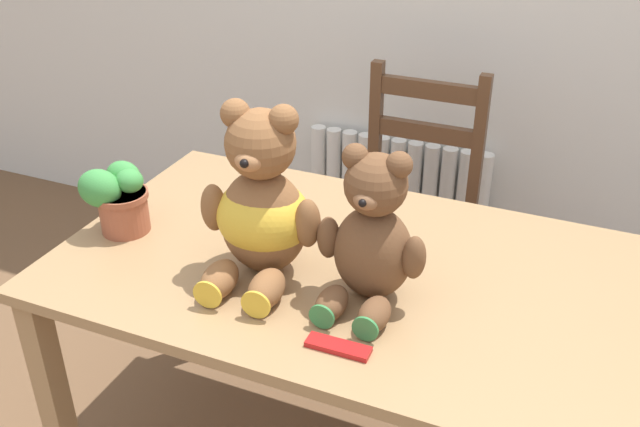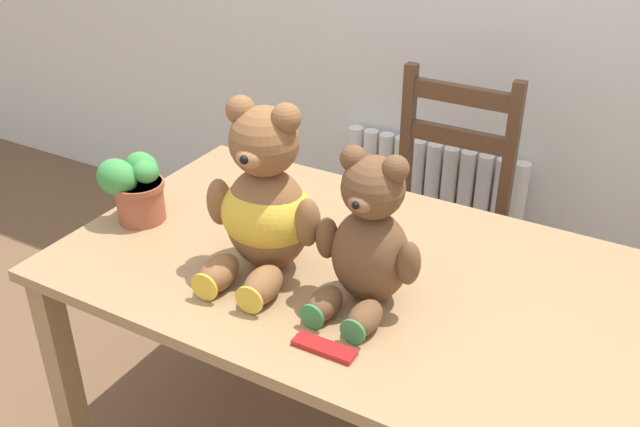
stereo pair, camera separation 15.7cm
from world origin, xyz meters
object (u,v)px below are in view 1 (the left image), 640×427
teddy_bear_right (372,237)px  chocolate_bar (338,347)px  wooden_chair_behind (410,217)px  potted_plant (118,197)px  teddy_bear_left (262,208)px

teddy_bear_right → chocolate_bar: 0.25m
teddy_bear_right → chocolate_bar: teddy_bear_right is taller
wooden_chair_behind → chocolate_bar: size_ratio=7.22×
wooden_chair_behind → teddy_bear_right: teddy_bear_right is taller
potted_plant → chocolate_bar: bearing=-17.6°
chocolate_bar → teddy_bear_right: bearing=91.1°
potted_plant → wooden_chair_behind: bearing=56.9°
potted_plant → teddy_bear_left: bearing=-2.7°
potted_plant → chocolate_bar: size_ratio=1.34×
teddy_bear_right → chocolate_bar: size_ratio=2.67×
potted_plant → chocolate_bar: (0.69, -0.22, -0.09)m
wooden_chair_behind → teddy_bear_right: 0.97m
wooden_chair_behind → teddy_bear_left: (-0.12, -0.85, 0.44)m
wooden_chair_behind → potted_plant: bearing=56.9°
teddy_bear_right → potted_plant: bearing=-0.6°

